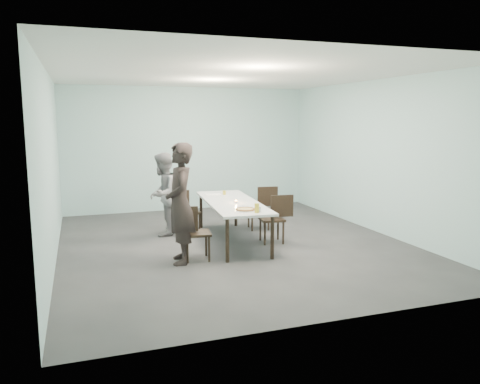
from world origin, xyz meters
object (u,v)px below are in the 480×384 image
object	(u,v)px
side_plate	(247,205)
beer_glass	(257,208)
amber_tumbler	(224,193)
chair_far_left	(184,209)
chair_near_right	(276,215)
water_tumbler	(259,209)
pizza	(245,209)
diner_far	(163,194)
diner_near	(180,203)
tealight	(236,202)
chair_far_right	(262,205)
table	(232,204)
chair_near_left	(192,229)

from	to	relation	value
side_plate	beer_glass	size ratio (longest dim) A/B	1.20
amber_tumbler	chair_far_left	bearing A→B (deg)	176.26
chair_near_right	water_tumbler	bearing A→B (deg)	57.81
pizza	amber_tumbler	xyz separation A→B (m)	(0.16, 1.67, 0.02)
diner_far	chair_near_right	bearing A→B (deg)	83.88
diner_far	water_tumbler	size ratio (longest dim) A/B	17.79
diner_near	water_tumbler	bearing A→B (deg)	90.96
amber_tumbler	diner_far	bearing A→B (deg)	173.54
pizza	water_tumbler	size ratio (longest dim) A/B	3.78
diner_far	tealight	distance (m)	1.57
chair_far_right	diner_near	size ratio (longest dim) A/B	0.46
chair_near_right	beer_glass	size ratio (longest dim) A/B	5.80
chair_far_left	pizza	distance (m)	1.86
beer_glass	water_tumbler	xyz separation A→B (m)	(0.05, 0.05, -0.03)
side_plate	diner_far	bearing A→B (deg)	131.56
side_plate	beer_glass	distance (m)	0.66
pizza	beer_glass	bearing A→B (deg)	-62.57
table	side_plate	size ratio (longest dim) A/B	14.81
amber_tumbler	chair_far_right	bearing A→B (deg)	-1.64
chair_far_right	amber_tumbler	distance (m)	0.86
diner_far	water_tumbler	xyz separation A→B (m)	(1.20, -1.99, -0.01)
beer_glass	tealight	world-z (taller)	beer_glass
diner_far	side_plate	distance (m)	1.85
chair_near_left	diner_near	distance (m)	0.49
water_tumbler	beer_glass	bearing A→B (deg)	-139.55
table	chair_far_left	bearing A→B (deg)	130.21
diner_near	beer_glass	size ratio (longest dim) A/B	12.55
table	chair_near_right	xyz separation A→B (m)	(0.74, -0.31, -0.19)
pizza	tealight	xyz separation A→B (m)	(0.08, 0.71, 0.00)
chair_far_left	chair_far_right	xyz separation A→B (m)	(1.61, -0.08, 0.00)
table	chair_far_left	distance (m)	1.11
table	amber_tumbler	bearing A→B (deg)	83.13
chair_far_right	diner_near	bearing A→B (deg)	47.61
chair_near_right	amber_tumbler	bearing A→B (deg)	-51.61
table	pizza	distance (m)	0.90
table	water_tumbler	distance (m)	1.08
diner_far	amber_tumbler	bearing A→B (deg)	111.06
amber_tumbler	tealight	bearing A→B (deg)	-94.71
chair_far_left	beer_glass	xyz separation A→B (m)	(0.76, -1.95, 0.32)
tealight	amber_tumbler	distance (m)	0.97
chair_near_right	pizza	distance (m)	1.03
beer_glass	tealight	xyz separation A→B (m)	(-0.04, 0.93, -0.05)
table	side_plate	world-z (taller)	side_plate
pizza	diner_far	bearing A→B (deg)	119.76
beer_glass	tealight	bearing A→B (deg)	92.21
chair_near_right	side_plate	size ratio (longest dim) A/B	4.83
chair_near_left	diner_near	size ratio (longest dim) A/B	0.46
diner_near	tealight	world-z (taller)	diner_near
chair_near_right	diner_near	size ratio (longest dim) A/B	0.46
beer_glass	amber_tumbler	distance (m)	1.90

